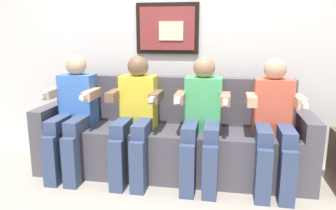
{
  "coord_description": "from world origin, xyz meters",
  "views": [
    {
      "loc": [
        0.48,
        -2.58,
        1.32
      ],
      "look_at": [
        0.0,
        0.15,
        0.7
      ],
      "focal_mm": 35.11,
      "sensor_mm": 36.0,
      "label": 1
    }
  ],
  "objects_px": {
    "couch": "(171,141)",
    "person_leftmost": "(73,111)",
    "person_left_center": "(135,114)",
    "person_rightmost": "(274,120)",
    "person_right_center": "(202,117)"
  },
  "relations": [
    {
      "from": "couch",
      "to": "person_leftmost",
      "type": "xyz_separation_m",
      "value": [
        -0.89,
        -0.17,
        0.29
      ]
    },
    {
      "from": "couch",
      "to": "person_left_center",
      "type": "height_order",
      "value": "person_left_center"
    },
    {
      "from": "person_left_center",
      "to": "person_rightmost",
      "type": "distance_m",
      "value": 1.18
    },
    {
      "from": "couch",
      "to": "person_leftmost",
      "type": "bearing_deg",
      "value": -169.23
    },
    {
      "from": "person_left_center",
      "to": "couch",
      "type": "bearing_deg",
      "value": 29.68
    },
    {
      "from": "person_leftmost",
      "to": "person_left_center",
      "type": "xyz_separation_m",
      "value": [
        0.59,
        0.0,
        -0.0
      ]
    },
    {
      "from": "person_left_center",
      "to": "person_rightmost",
      "type": "relative_size",
      "value": 1.0
    },
    {
      "from": "person_leftmost",
      "to": "person_left_center",
      "type": "bearing_deg",
      "value": 0.05
    },
    {
      "from": "person_leftmost",
      "to": "person_rightmost",
      "type": "height_order",
      "value": "same"
    },
    {
      "from": "couch",
      "to": "person_left_center",
      "type": "relative_size",
      "value": 2.27
    },
    {
      "from": "person_leftmost",
      "to": "person_right_center",
      "type": "distance_m",
      "value": 1.18
    },
    {
      "from": "couch",
      "to": "person_right_center",
      "type": "xyz_separation_m",
      "value": [
        0.3,
        -0.17,
        0.29
      ]
    },
    {
      "from": "person_leftmost",
      "to": "person_rightmost",
      "type": "xyz_separation_m",
      "value": [
        1.78,
        0.0,
        -0.0
      ]
    },
    {
      "from": "couch",
      "to": "person_left_center",
      "type": "bearing_deg",
      "value": -150.32
    },
    {
      "from": "couch",
      "to": "person_right_center",
      "type": "distance_m",
      "value": 0.45
    }
  ]
}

